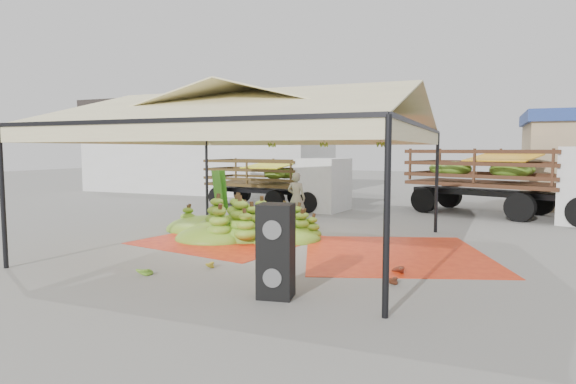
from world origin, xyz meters
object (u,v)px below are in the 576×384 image
at_px(truck_left, 281,177).
at_px(truck_right, 523,174).
at_px(vendor, 296,198).
at_px(banana_heap, 242,215).
at_px(speaker_stack, 276,251).

distance_m(truck_left, truck_right, 9.38).
height_order(vendor, truck_left, truck_left).
relative_size(truck_left, truck_right, 0.81).
height_order(banana_heap, truck_left, truck_left).
xyz_separation_m(truck_left, truck_right, (9.36, 0.56, 0.28)).
bearing_deg(vendor, truck_left, -58.70).
xyz_separation_m(speaker_stack, vendor, (-2.61, 7.70, 0.07)).
distance_m(banana_heap, speaker_stack, 6.14).
distance_m(speaker_stack, vendor, 8.13).
relative_size(banana_heap, speaker_stack, 3.39).
bearing_deg(speaker_stack, truck_left, 102.64).
height_order(speaker_stack, truck_right, truck_right).
distance_m(banana_heap, truck_right, 10.61).
bearing_deg(truck_left, vendor, -52.49).
bearing_deg(truck_right, banana_heap, -116.89).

